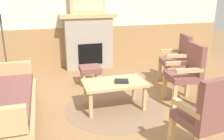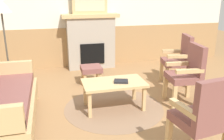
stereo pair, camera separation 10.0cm
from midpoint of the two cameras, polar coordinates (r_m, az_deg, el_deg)
The scene contains 12 objects.
ground_plane at distance 3.87m, azimuth 0.70°, elevation -9.33°, with size 14.00×14.00×0.00m, color #997047.
wall_back at distance 5.99m, azimuth -6.61°, elevation 13.39°, with size 7.20×0.14×2.70m.
fireplace at distance 5.83m, azimuth -5.97°, elevation 6.76°, with size 1.30×0.44×1.28m.
framed_picture at distance 5.73m, azimuth -6.27°, elevation 15.70°, with size 0.80×0.04×0.56m.
couch at distance 3.56m, azimuth -24.77°, elevation -6.48°, with size 0.70×1.80×0.98m.
coffee_table at distance 3.78m, azimuth -0.23°, elevation -3.54°, with size 0.96×0.56×0.44m.
round_rug at distance 3.94m, azimuth -0.22°, elevation -8.73°, with size 1.57×1.57×0.01m, color #896B51.
book_on_table at distance 3.75m, azimuth 1.49°, elevation -2.61°, with size 0.21×0.16×0.03m, color black.
footstool at distance 4.85m, azimuth -5.73°, elevation -0.04°, with size 0.40×0.40×0.36m.
armchair_near_fireplace at distance 4.11m, azimuth 16.51°, elevation -0.27°, with size 0.53×0.53×0.98m.
armchair_by_window_left at distance 4.94m, azimuth 14.54°, elevation 2.89°, with size 0.57×0.57×0.98m.
armchair_front_left at distance 2.77m, azimuth 20.30°, elevation -9.66°, with size 0.54×0.54×0.98m.
Camera 1 is at (-1.04, -3.28, 1.77)m, focal length 39.15 mm.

